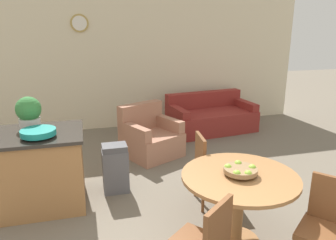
# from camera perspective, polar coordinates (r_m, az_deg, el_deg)

# --- Properties ---
(wall_back) EXTENTS (8.00, 0.09, 2.70)m
(wall_back) POSITION_cam_1_polar(r_m,az_deg,el_deg) (6.94, -8.56, 9.64)
(wall_back) COLOR beige
(wall_back) RESTS_ON ground_plane
(dining_table) EXTENTS (1.13, 1.13, 0.76)m
(dining_table) POSITION_cam_1_polar(r_m,az_deg,el_deg) (3.33, 12.26, -12.00)
(dining_table) COLOR #9E6B3D
(dining_table) RESTS_ON ground_plane
(dining_chair_near_right) EXTENTS (0.59, 0.59, 0.89)m
(dining_chair_near_right) POSITION_cam_1_polar(r_m,az_deg,el_deg) (3.25, 26.06, -15.88)
(dining_chair_near_right) COLOR brown
(dining_chair_near_right) RESTS_ON ground_plane
(dining_chair_far_side) EXTENTS (0.46, 0.46, 0.89)m
(dining_chair_far_side) POSITION_cam_1_polar(r_m,az_deg,el_deg) (4.02, 7.26, -7.91)
(dining_chair_far_side) COLOR brown
(dining_chair_far_side) RESTS_ON ground_plane
(fruit_bowl) EXTENTS (0.32, 0.32, 0.10)m
(fruit_bowl) POSITION_cam_1_polar(r_m,az_deg,el_deg) (3.23, 12.50, -8.51)
(fruit_bowl) COLOR olive
(fruit_bowl) RESTS_ON dining_table
(kitchen_island) EXTENTS (1.09, 0.86, 0.93)m
(kitchen_island) POSITION_cam_1_polar(r_m,az_deg,el_deg) (4.26, -21.58, -8.03)
(kitchen_island) COLOR #9E6B3D
(kitchen_island) RESTS_ON ground_plane
(teal_bowl) EXTENTS (0.38, 0.38, 0.09)m
(teal_bowl) POSITION_cam_1_polar(r_m,az_deg,el_deg) (3.93, -21.66, -2.02)
(teal_bowl) COLOR teal
(teal_bowl) RESTS_ON kitchen_island
(potted_plant) EXTENTS (0.30, 0.30, 0.39)m
(potted_plant) POSITION_cam_1_polar(r_m,az_deg,el_deg) (4.27, -23.09, 1.26)
(potted_plant) COLOR beige
(potted_plant) RESTS_ON kitchen_island
(trash_bin) EXTENTS (0.33, 0.26, 0.65)m
(trash_bin) POSITION_cam_1_polar(r_m,az_deg,el_deg) (4.40, -9.15, -8.31)
(trash_bin) COLOR #56565B
(trash_bin) RESTS_ON ground_plane
(couch) EXTENTS (1.82, 1.16, 0.75)m
(couch) POSITION_cam_1_polar(r_m,az_deg,el_deg) (6.89, 7.41, 0.44)
(couch) COLOR maroon
(couch) RESTS_ON ground_plane
(armchair) EXTENTS (1.09, 1.08, 0.85)m
(armchair) POSITION_cam_1_polar(r_m,az_deg,el_deg) (5.54, -3.13, -3.23)
(armchair) COLOR #A87056
(armchair) RESTS_ON ground_plane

